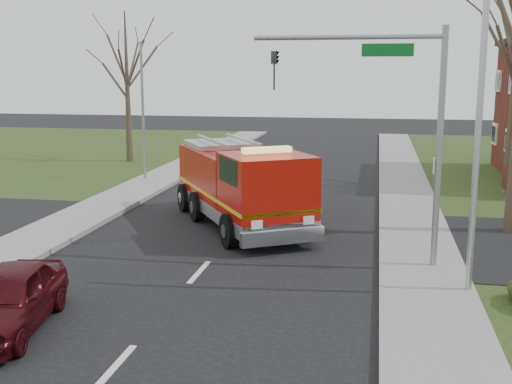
# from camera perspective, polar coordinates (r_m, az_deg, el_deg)

# --- Properties ---
(ground) EXTENTS (120.00, 120.00, 0.00)m
(ground) POSITION_cam_1_polar(r_m,az_deg,el_deg) (18.28, -5.08, -7.14)
(ground) COLOR black
(ground) RESTS_ON ground
(sidewalk_right) EXTENTS (2.40, 80.00, 0.15)m
(sidewalk_right) POSITION_cam_1_polar(r_m,az_deg,el_deg) (17.67, 14.85, -7.85)
(sidewalk_right) COLOR gray
(sidewalk_right) RESTS_ON ground
(health_center_sign) EXTENTS (0.12, 2.00, 1.40)m
(health_center_sign) POSITION_cam_1_polar(r_m,az_deg,el_deg) (30.14, 21.48, 1.01)
(health_center_sign) COLOR #461310
(health_center_sign) RESTS_ON ground
(bare_tree_left) EXTENTS (4.50, 4.50, 9.00)m
(bare_tree_left) POSITION_cam_1_polar(r_m,az_deg,el_deg) (39.59, -11.42, 10.52)
(bare_tree_left) COLOR #3B3023
(bare_tree_left) RESTS_ON ground
(traffic_signal_mast) EXTENTS (5.29, 0.18, 6.80)m
(traffic_signal_mast) POSITION_cam_1_polar(r_m,az_deg,el_deg) (18.25, 12.11, 7.71)
(traffic_signal_mast) COLOR gray
(traffic_signal_mast) RESTS_ON ground
(streetlight_pole) EXTENTS (1.48, 0.16, 8.40)m
(streetlight_pole) POSITION_cam_1_polar(r_m,az_deg,el_deg) (16.42, 19.02, 6.50)
(streetlight_pole) COLOR #B7BABF
(streetlight_pole) RESTS_ON ground
(utility_pole_far) EXTENTS (0.14, 0.14, 7.00)m
(utility_pole_far) POSITION_cam_1_polar(r_m,az_deg,el_deg) (32.90, -10.02, 6.96)
(utility_pole_far) COLOR gray
(utility_pole_far) RESTS_ON ground
(fire_engine) EXTENTS (6.37, 8.15, 3.18)m
(fire_engine) POSITION_cam_1_polar(r_m,az_deg,el_deg) (23.16, -1.28, 0.41)
(fire_engine) COLOR #9F0E07
(fire_engine) RESTS_ON ground
(parked_car_maroon) EXTENTS (2.33, 4.36, 1.41)m
(parked_car_maroon) POSITION_cam_1_polar(r_m,az_deg,el_deg) (15.18, -21.20, -8.84)
(parked_car_maroon) COLOR #3F0A0F
(parked_car_maroon) RESTS_ON ground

